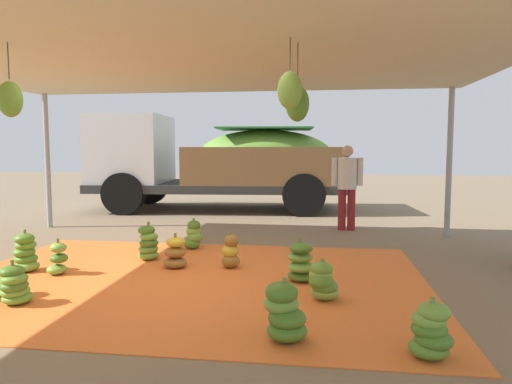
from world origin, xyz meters
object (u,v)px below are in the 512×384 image
(banana_bunch_9, at_px, (26,253))
(banana_bunch_6, at_px, (58,260))
(banana_bunch_7, at_px, (431,331))
(banana_bunch_1, at_px, (323,282))
(banana_bunch_12, at_px, (285,313))
(worker_0, at_px, (347,181))
(banana_bunch_4, at_px, (231,252))
(banana_bunch_5, at_px, (15,286))
(banana_bunch_2, at_px, (301,263))
(banana_bunch_3, at_px, (148,244))
(cargo_truck_main, at_px, (214,160))
(banana_bunch_10, at_px, (194,235))
(banana_bunch_0, at_px, (175,253))

(banana_bunch_9, bearing_deg, banana_bunch_6, -10.78)
(banana_bunch_7, bearing_deg, banana_bunch_1, 122.81)
(banana_bunch_9, xyz_separation_m, banana_bunch_12, (3.46, -1.73, -0.00))
(banana_bunch_7, bearing_deg, worker_0, 93.41)
(banana_bunch_4, distance_m, worker_0, 3.65)
(banana_bunch_1, distance_m, banana_bunch_5, 3.13)
(banana_bunch_1, height_order, banana_bunch_5, banana_bunch_5)
(banana_bunch_4, height_order, banana_bunch_12, banana_bunch_12)
(banana_bunch_2, bearing_deg, banana_bunch_12, -92.05)
(banana_bunch_3, relative_size, banana_bunch_6, 1.18)
(banana_bunch_1, height_order, banana_bunch_7, banana_bunch_7)
(banana_bunch_1, height_order, banana_bunch_6, banana_bunch_6)
(banana_bunch_7, xyz_separation_m, banana_bunch_9, (-4.57, 1.89, 0.03))
(cargo_truck_main, xyz_separation_m, worker_0, (3.22, -2.63, -0.32))
(banana_bunch_1, distance_m, banana_bunch_6, 3.32)
(banana_bunch_12, distance_m, cargo_truck_main, 8.47)
(banana_bunch_3, bearing_deg, banana_bunch_2, -19.80)
(banana_bunch_2, bearing_deg, banana_bunch_5, -156.68)
(banana_bunch_3, bearing_deg, banana_bunch_9, -149.12)
(banana_bunch_4, distance_m, banana_bunch_7, 3.14)
(banana_bunch_4, height_order, banana_bunch_5, banana_bunch_4)
(banana_bunch_2, xyz_separation_m, banana_bunch_12, (-0.06, -1.74, 0.01))
(banana_bunch_6, relative_size, banana_bunch_7, 0.97)
(banana_bunch_9, bearing_deg, banana_bunch_10, 42.04)
(worker_0, bearing_deg, banana_bunch_5, -125.96)
(worker_0, bearing_deg, banana_bunch_7, -86.59)
(banana_bunch_3, relative_size, banana_bunch_12, 1.03)
(banana_bunch_2, relative_size, banana_bunch_9, 0.96)
(banana_bunch_4, bearing_deg, banana_bunch_0, -172.78)
(banana_bunch_3, xyz_separation_m, banana_bunch_12, (2.12, -2.53, 0.00))
(cargo_truck_main, bearing_deg, banana_bunch_10, -80.98)
(banana_bunch_10, bearing_deg, banana_bunch_7, -51.28)
(banana_bunch_1, bearing_deg, cargo_truck_main, 111.52)
(banana_bunch_9, xyz_separation_m, banana_bunch_10, (1.77, 1.60, -0.02))
(banana_bunch_2, relative_size, banana_bunch_10, 1.09)
(banana_bunch_2, height_order, worker_0, worker_0)
(banana_bunch_7, bearing_deg, banana_bunch_12, 171.53)
(banana_bunch_7, height_order, banana_bunch_9, banana_bunch_9)
(banana_bunch_9, distance_m, banana_bunch_12, 3.86)
(worker_0, bearing_deg, banana_bunch_2, -101.09)
(banana_bunch_1, height_order, banana_bunch_10, banana_bunch_10)
(banana_bunch_7, xyz_separation_m, banana_bunch_10, (-2.80, 3.49, 0.01))
(banana_bunch_5, height_order, banana_bunch_10, banana_bunch_10)
(cargo_truck_main, bearing_deg, banana_bunch_5, -92.57)
(banana_bunch_7, distance_m, worker_0, 5.64)
(banana_bunch_5, bearing_deg, banana_bunch_4, 42.57)
(banana_bunch_0, distance_m, banana_bunch_5, 2.01)
(banana_bunch_6, distance_m, banana_bunch_12, 3.38)
(banana_bunch_9, distance_m, cargo_truck_main, 6.49)
(banana_bunch_4, bearing_deg, cargo_truck_main, 104.98)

